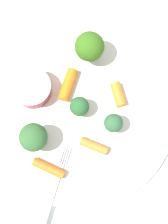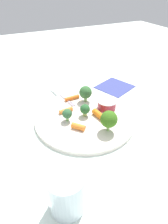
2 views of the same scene
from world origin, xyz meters
TOP-DOWN VIEW (x-y plane):
  - ground_plane at (0.00, 0.00)m, footprint 2.40×2.40m
  - plate at (0.00, 0.00)m, footprint 0.31×0.31m
  - sauce_cup at (-0.01, 0.08)m, footprint 0.06×0.06m
  - broccoli_floret_0 at (-0.08, 0.04)m, footprint 0.04×0.04m
  - broccoli_floret_1 at (0.00, 0.00)m, footprint 0.03×0.03m
  - broccoli_floret_2 at (0.09, 0.03)m, footprint 0.05×0.05m
  - broccoli_floret_3 at (0.00, -0.06)m, footprint 0.03×0.03m
  - carrot_stick_0 at (-0.04, -0.05)m, footprint 0.02×0.05m
  - carrot_stick_1 at (0.03, 0.04)m, footprint 0.05×0.03m
  - carrot_stick_2 at (0.05, -0.04)m, footprint 0.04×0.04m
  - carrot_stick_3 at (-0.10, 0.00)m, footprint 0.02×0.05m
  - fork at (-0.14, -0.02)m, footprint 0.17×0.04m

SIDE VIEW (x-z plane):
  - ground_plane at x=0.00m, z-range 0.00..0.00m
  - plate at x=0.00m, z-range 0.00..0.01m
  - fork at x=-0.14m, z-range 0.01..0.01m
  - carrot_stick_3 at x=-0.10m, z-range 0.01..0.03m
  - carrot_stick_0 at x=-0.04m, z-range 0.01..0.03m
  - carrot_stick_2 at x=0.05m, z-range 0.01..0.03m
  - carrot_stick_1 at x=0.03m, z-range 0.01..0.03m
  - sauce_cup at x=-0.01m, z-range 0.01..0.04m
  - broccoli_floret_1 at x=0.00m, z-range 0.02..0.06m
  - broccoli_floret_3 at x=0.00m, z-range 0.02..0.06m
  - broccoli_floret_0 at x=-0.08m, z-range 0.02..0.07m
  - broccoli_floret_2 at x=0.09m, z-range 0.02..0.08m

